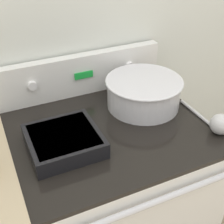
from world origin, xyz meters
The scene contains 6 objects.
kitchen_wall centered at (0.00, 0.73, 1.25)m, with size 8.00×0.05×2.50m.
stove_range centered at (0.00, 0.35, 0.46)m, with size 0.81×0.72×0.91m.
control_panel centered at (0.00, 0.67, 1.01)m, with size 0.81×0.07×0.20m.
mixing_bowl centered at (0.21, 0.44, 0.99)m, with size 0.35×0.35×0.13m.
casserole_dish centered at (-0.21, 0.30, 0.95)m, with size 0.27×0.26×0.06m.
ladle centered at (0.39, 0.14, 0.95)m, with size 0.08×0.30×0.08m.
Camera 1 is at (-0.43, -0.61, 1.69)m, focal length 50.00 mm.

